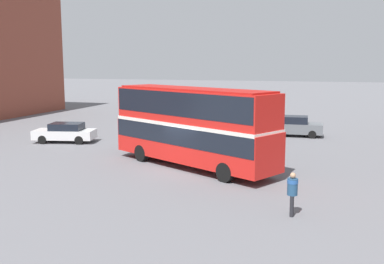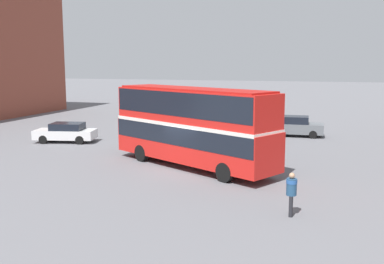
{
  "view_description": "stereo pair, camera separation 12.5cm",
  "coord_description": "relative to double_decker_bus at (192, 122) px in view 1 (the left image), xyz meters",
  "views": [
    {
      "loc": [
        7.85,
        -23.34,
        6.0
      ],
      "look_at": [
        0.29,
        0.76,
        2.05
      ],
      "focal_mm": 42.0,
      "sensor_mm": 36.0,
      "label": 1
    },
    {
      "loc": [
        7.97,
        -23.3,
        6.0
      ],
      "look_at": [
        0.29,
        0.76,
        2.05
      ],
      "focal_mm": 42.0,
      "sensor_mm": 36.0,
      "label": 2
    }
  ],
  "objects": [
    {
      "name": "double_decker_bus",
      "position": [
        0.0,
        0.0,
        0.0
      ],
      "size": [
        10.81,
        7.32,
        4.55
      ],
      "rotation": [
        0.0,
        0.0,
        -0.49
      ],
      "color": "red",
      "rests_on": "ground_plane"
    },
    {
      "name": "pedestrian_foreground",
      "position": [
        6.23,
        -6.72,
        -1.54
      ],
      "size": [
        0.46,
        0.46,
        1.74
      ],
      "rotation": [
        0.0,
        0.0,
        3.23
      ],
      "color": "#232328",
      "rests_on": "ground_plane"
    },
    {
      "name": "parked_car_side_street",
      "position": [
        4.76,
        12.95,
        -1.79
      ],
      "size": [
        4.33,
        2.04,
        1.64
      ],
      "rotation": [
        0.0,
        0.0,
        0.05
      ],
      "color": "slate",
      "rests_on": "ground_plane"
    },
    {
      "name": "ground_plane",
      "position": [
        -0.29,
        -0.76,
        -2.61
      ],
      "size": [
        240.0,
        240.0,
        0.0
      ],
      "primitive_type": "plane",
      "color": "slate"
    },
    {
      "name": "parked_car_kerb_far",
      "position": [
        -1.17,
        15.31,
        -1.79
      ],
      "size": [
        4.76,
        2.65,
        1.65
      ],
      "rotation": [
        0.0,
        0.0,
        -0.18
      ],
      "color": "navy",
      "rests_on": "ground_plane"
    },
    {
      "name": "parked_car_kerb_near",
      "position": [
        -11.56,
        4.88,
        -1.87
      ],
      "size": [
        4.78,
        2.85,
        1.46
      ],
      "rotation": [
        0.0,
        0.0,
        3.37
      ],
      "color": "silver",
      "rests_on": "ground_plane"
    }
  ]
}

